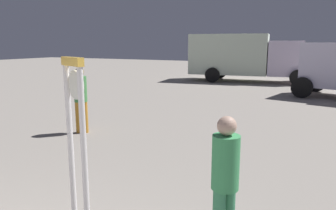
% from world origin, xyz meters
% --- Properties ---
extents(standing_clock, '(0.45, 0.25, 2.19)m').
position_xyz_m(standing_clock, '(0.04, 2.14, 1.32)').
color(standing_clock, white).
rests_on(standing_clock, ground_plane).
extents(person_near_clock, '(0.30, 0.30, 1.59)m').
position_xyz_m(person_near_clock, '(1.77, 2.54, 0.89)').
color(person_near_clock, '#3E8F5F').
rests_on(person_near_clock, ground_plane).
extents(person_distant, '(0.33, 0.33, 1.74)m').
position_xyz_m(person_distant, '(-3.08, 5.70, 0.97)').
color(person_distant, orange).
rests_on(person_distant, ground_plane).
extents(box_truck_far, '(7.11, 3.38, 2.90)m').
position_xyz_m(box_truck_far, '(-2.25, 19.41, 1.60)').
color(box_truck_far, silver).
rests_on(box_truck_far, ground_plane).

